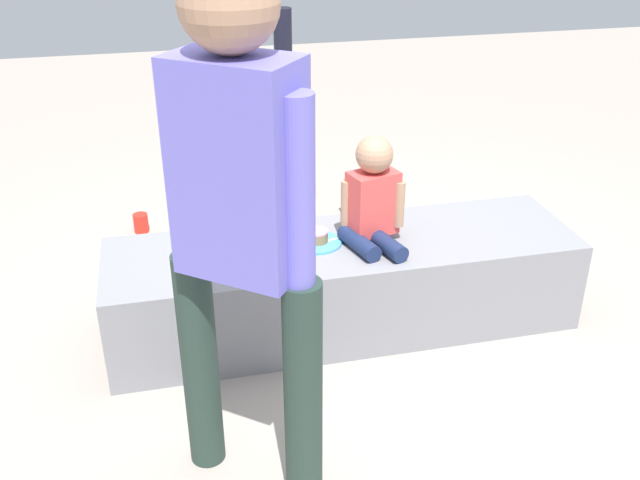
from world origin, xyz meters
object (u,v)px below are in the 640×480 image
handbag_brown_canvas (370,200)px  party_cup_red (141,223)px  water_bottle_near_gift (253,220)px  cake_box_white (424,246)px  cake_plate (317,239)px  handbag_black_leather (172,268)px  gift_bag (250,257)px  child_seated (373,198)px  adult_standing (240,204)px

handbag_brown_canvas → party_cup_red: bearing=175.8°
water_bottle_near_gift → cake_box_white: (0.88, -0.47, -0.03)m
cake_plate → handbag_black_leather: cake_plate is taller
water_bottle_near_gift → cake_box_white: 0.99m
gift_bag → handbag_black_leather: bearing=170.6°
gift_bag → water_bottle_near_gift: (0.10, 0.56, -0.07)m
cake_box_white → handbag_black_leather: bearing=-178.9°
gift_bag → child_seated: bearing=-43.8°
adult_standing → gift_bag: size_ratio=4.88×
cake_plate → child_seated: bearing=-8.2°
handbag_black_leather → gift_bag: bearing=-9.4°
adult_standing → water_bottle_near_gift: 2.11m
cake_plate → handbag_brown_canvas: 1.27m
cake_box_white → handbag_brown_canvas: (-0.15, 0.56, 0.05)m
water_bottle_near_gift → child_seated: bearing=-69.2°
gift_bag → handbag_black_leather: 0.40m
party_cup_red → handbag_black_leather: bearing=-77.6°
child_seated → adult_standing: bearing=-128.8°
adult_standing → handbag_brown_canvas: size_ratio=5.43×
cake_plate → handbag_brown_canvas: bearing=61.8°
adult_standing → water_bottle_near_gift: (0.28, 1.86, -0.95)m
water_bottle_near_gift → handbag_black_leather: (-0.49, -0.50, 0.01)m
child_seated → handbag_black_leather: (-0.88, 0.53, -0.53)m
gift_bag → handbag_black_leather: (-0.39, 0.06, -0.05)m
adult_standing → water_bottle_near_gift: adult_standing is taller
gift_bag → water_bottle_near_gift: 0.57m
gift_bag → adult_standing: bearing=-97.8°
cake_plate → cake_box_white: cake_plate is taller
child_seated → gift_bag: size_ratio=1.36×
gift_bag → cake_plate: bearing=-60.4°
party_cup_red → handbag_black_leather: 0.70m
adult_standing → gift_bag: 1.58m
party_cup_red → handbag_brown_canvas: 1.37m
cake_plate → gift_bag: bearing=119.6°
handbag_black_leather → handbag_brown_canvas: bearing=25.5°
party_cup_red → handbag_brown_canvas: handbag_brown_canvas is taller
adult_standing → party_cup_red: bearing=100.1°
water_bottle_near_gift → handbag_black_leather: 0.70m
cake_plate → party_cup_red: (-0.79, 1.18, -0.39)m
child_seated → handbag_black_leather: size_ratio=1.51×
cake_plate → cake_box_white: bearing=35.8°
gift_bag → handbag_brown_canvas: 1.05m
child_seated → handbag_brown_canvas: size_ratio=1.51×
handbag_black_leather → handbag_brown_canvas: size_ratio=1.01×
adult_standing → cake_box_white: 2.06m
cake_plate → party_cup_red: size_ratio=2.01×
adult_standing → gift_bag: bearing=82.2°
adult_standing → cake_box_white: size_ratio=5.43×
cake_box_white → child_seated: bearing=-130.9°
cake_box_white → handbag_brown_canvas: handbag_brown_canvas is taller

